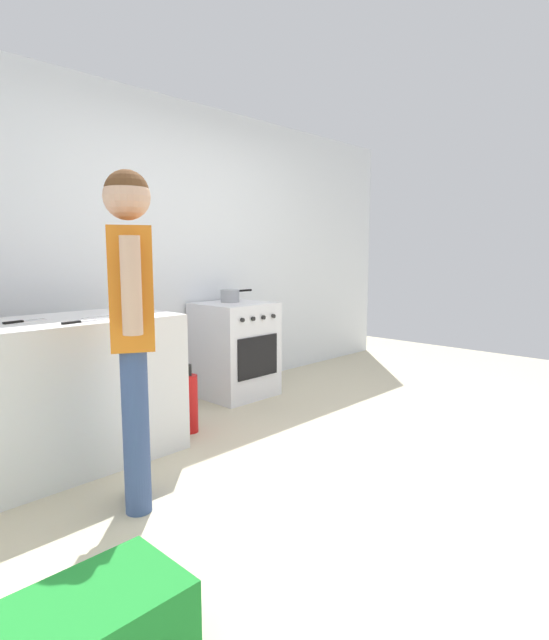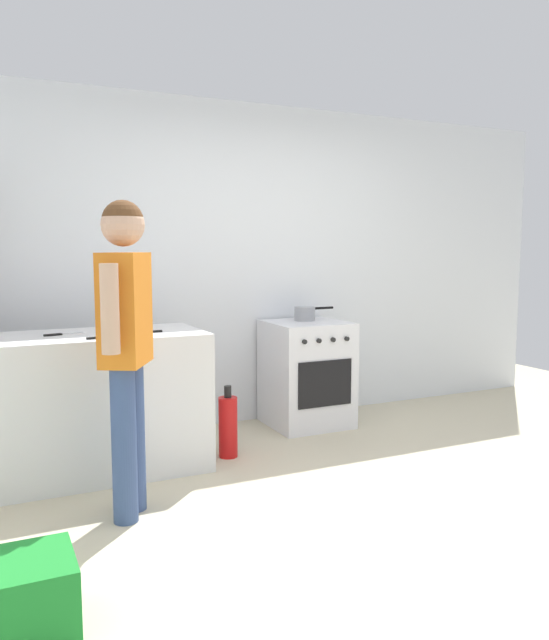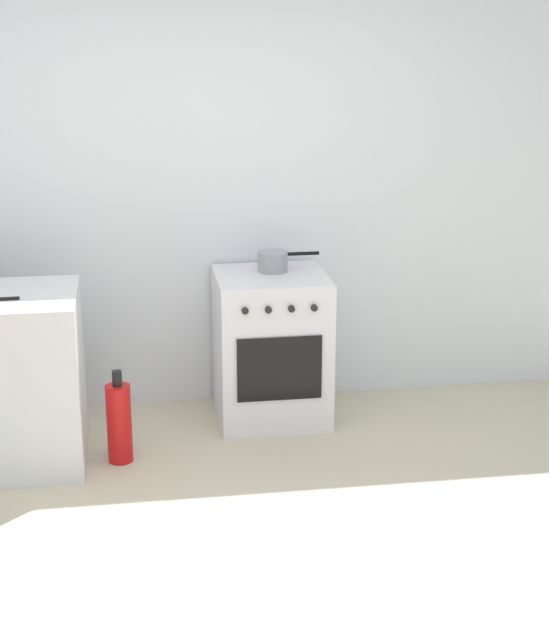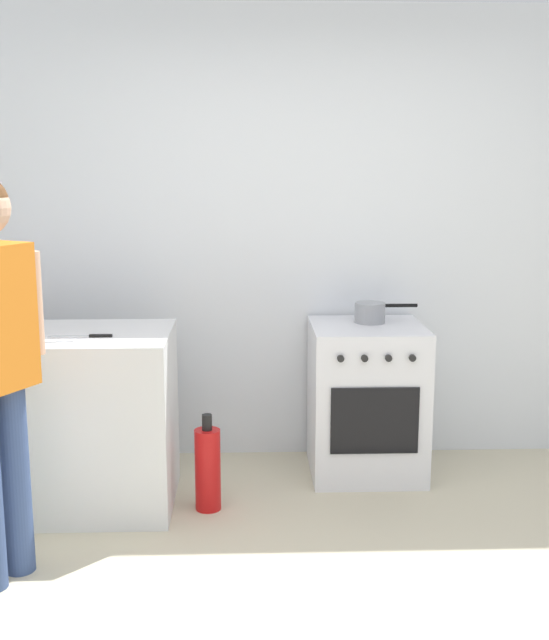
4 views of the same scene
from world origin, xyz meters
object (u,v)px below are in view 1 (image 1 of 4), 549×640
(knife_utility, at_px, (23,321))
(fire_extinguisher, at_px, (189,403))
(knife_carving, at_px, (86,321))
(recycling_crate_lower, at_px, (96,637))
(pot, at_px, (230,296))
(knife_chef, at_px, (109,316))
(oven_left, at_px, (235,349))
(person, at_px, (131,309))

(knife_utility, height_order, fire_extinguisher, knife_utility)
(knife_carving, xyz_separation_m, fire_extinguisher, (0.80, 0.12, -0.69))
(knife_carving, xyz_separation_m, recycling_crate_lower, (-0.69, -1.41, -0.76))
(pot, height_order, knife_utility, pot)
(recycling_crate_lower, bearing_deg, knife_chef, 59.84)
(knife_chef, distance_m, recycling_crate_lower, 1.93)
(oven_left, relative_size, fire_extinguisher, 1.70)
(knife_utility, relative_size, fire_extinguisher, 0.50)
(person, xyz_separation_m, fire_extinguisher, (0.82, 0.67, -0.80))
(person, bearing_deg, recycling_crate_lower, -127.32)
(pot, bearing_deg, knife_utility, -167.57)
(pot, height_order, knife_chef, pot)
(knife_chef, height_order, recycling_crate_lower, knife_chef)
(pot, distance_m, person, 2.11)
(knife_carving, height_order, fire_extinguisher, knife_carving)
(knife_carving, height_order, knife_utility, same)
(oven_left, distance_m, knife_chef, 1.61)
(pot, bearing_deg, person, -144.54)
(knife_utility, height_order, recycling_crate_lower, knife_utility)
(knife_chef, relative_size, fire_extinguisher, 0.62)
(pot, distance_m, knife_utility, 1.99)
(fire_extinguisher, bearing_deg, knife_carving, -171.36)
(fire_extinguisher, height_order, recycling_crate_lower, fire_extinguisher)
(knife_chef, xyz_separation_m, knife_utility, (-0.46, 0.13, 0.00))
(pot, relative_size, person, 0.21)
(person, relative_size, recycling_crate_lower, 3.24)
(oven_left, relative_size, person, 0.50)
(pot, distance_m, knife_carving, 1.82)
(person, bearing_deg, knife_carving, 87.22)
(knife_chef, bearing_deg, oven_left, 18.20)
(oven_left, relative_size, pot, 2.41)
(fire_extinguisher, bearing_deg, pot, 31.85)
(knife_utility, bearing_deg, knife_carving, -43.97)
(fire_extinguisher, bearing_deg, knife_chef, -179.69)
(fire_extinguisher, relative_size, recycling_crate_lower, 0.96)
(pot, relative_size, knife_carving, 1.06)
(pot, xyz_separation_m, knife_carving, (-1.69, -0.68, -0.00))
(knife_carving, relative_size, knife_utility, 1.32)
(oven_left, bearing_deg, knife_utility, -169.64)
(oven_left, distance_m, knife_carving, 1.83)
(pot, xyz_separation_m, knife_utility, (-1.95, -0.43, -0.00))
(knife_carving, relative_size, fire_extinguisher, 0.66)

